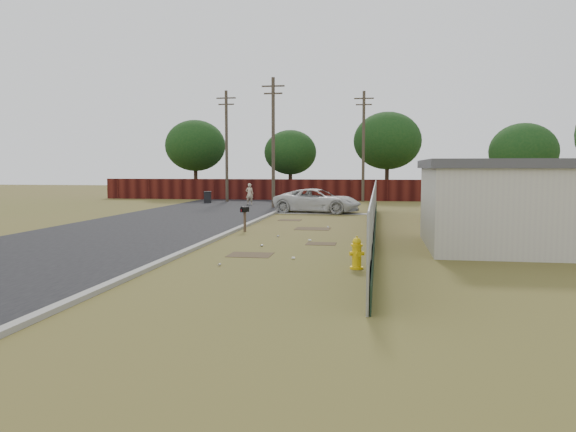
% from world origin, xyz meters
% --- Properties ---
extents(ground, '(120.00, 120.00, 0.00)m').
position_xyz_m(ground, '(0.00, 0.00, 0.00)').
color(ground, brown).
rests_on(ground, ground).
extents(street, '(15.10, 60.00, 0.12)m').
position_xyz_m(street, '(-6.76, 8.05, 0.02)').
color(street, black).
rests_on(street, ground).
extents(chainlink_fence, '(0.10, 27.06, 2.02)m').
position_xyz_m(chainlink_fence, '(3.12, 1.03, 0.80)').
color(chainlink_fence, '#9A9CA2').
rests_on(chainlink_fence, ground).
extents(privacy_fence, '(30.00, 0.12, 1.80)m').
position_xyz_m(privacy_fence, '(-6.00, 25.00, 0.90)').
color(privacy_fence, '#4D1510').
rests_on(privacy_fence, ground).
extents(utility_poles, '(12.60, 8.24, 9.00)m').
position_xyz_m(utility_poles, '(-3.67, 20.67, 4.69)').
color(utility_poles, '#483C30').
rests_on(utility_poles, ground).
extents(houses, '(9.30, 17.24, 3.10)m').
position_xyz_m(houses, '(9.70, 3.13, 1.56)').
color(houses, beige).
rests_on(houses, ground).
extents(horizon_trees, '(33.32, 31.94, 7.78)m').
position_xyz_m(horizon_trees, '(0.84, 23.56, 4.63)').
color(horizon_trees, '#372418').
rests_on(horizon_trees, ground).
extents(fire_hydrant, '(0.47, 0.47, 0.93)m').
position_xyz_m(fire_hydrant, '(2.70, -6.96, 0.43)').
color(fire_hydrant, '#DEB50B').
rests_on(fire_hydrant, ground).
extents(mailbox, '(0.33, 0.48, 1.12)m').
position_xyz_m(mailbox, '(-2.53, 1.39, 0.89)').
color(mailbox, brown).
rests_on(mailbox, ground).
extents(pickup_truck, '(5.74, 3.43, 1.49)m').
position_xyz_m(pickup_truck, '(-0.47, 12.21, 0.75)').
color(pickup_truck, silver).
rests_on(pickup_truck, ground).
extents(pedestrian, '(0.60, 0.40, 1.62)m').
position_xyz_m(pedestrian, '(-6.36, 18.81, 0.81)').
color(pedestrian, beige).
rests_on(pedestrian, ground).
extents(trash_bin, '(0.72, 0.71, 0.92)m').
position_xyz_m(trash_bin, '(-10.12, 20.28, 0.47)').
color(trash_bin, black).
rests_on(trash_bin, ground).
extents(scattered_litter, '(2.27, 10.83, 0.07)m').
position_xyz_m(scattered_litter, '(-0.08, -2.30, 0.04)').
color(scattered_litter, white).
rests_on(scattered_litter, ground).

